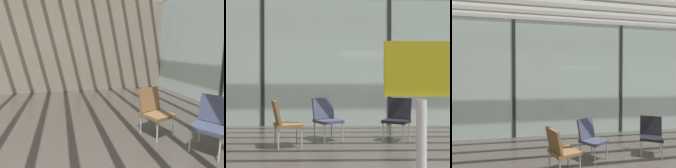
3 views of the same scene
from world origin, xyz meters
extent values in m
cube|color=#756B5B|center=(-6.95, 1.60, 1.79)|extent=(0.10, 11.20, 3.58)
cube|color=#33384C|center=(-1.68, 3.18, 0.40)|extent=(0.66, 0.66, 0.06)
cube|color=#33384C|center=(-1.79, 3.36, 0.65)|extent=(0.48, 0.37, 0.44)
cylinder|color=gray|center=(-1.75, 2.89, 0.18)|extent=(0.03, 0.03, 0.37)
cylinder|color=gray|center=(-1.39, 3.11, 0.18)|extent=(0.03, 0.03, 0.37)
cylinder|color=gray|center=(-1.97, 3.25, 0.18)|extent=(0.03, 0.03, 0.37)
cube|color=brown|center=(-2.43, 2.68, 0.40)|extent=(0.61, 0.61, 0.06)
cube|color=brown|center=(-2.63, 2.61, 0.65)|extent=(0.29, 0.50, 0.44)
cylinder|color=gray|center=(-2.16, 2.55, 0.18)|extent=(0.03, 0.03, 0.37)
cylinder|color=gray|center=(-2.29, 2.95, 0.18)|extent=(0.03, 0.03, 0.37)
cylinder|color=gray|center=(-2.56, 2.41, 0.18)|extent=(0.03, 0.03, 0.37)
cylinder|color=gray|center=(-2.69, 2.81, 0.18)|extent=(0.03, 0.03, 0.37)
camera|label=1|loc=(0.65, 0.99, 1.59)|focal=30.83mm
camera|label=2|loc=(-1.62, -2.57, 1.20)|focal=44.88mm
camera|label=3|loc=(-3.10, -0.82, 1.75)|focal=30.71mm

